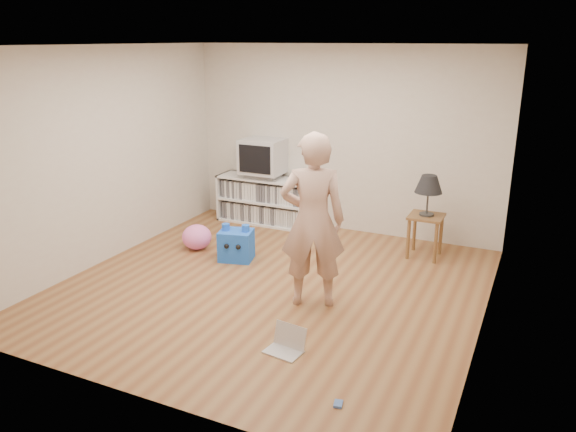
# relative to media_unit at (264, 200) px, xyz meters

# --- Properties ---
(ground) EXTENTS (4.50, 4.50, 0.00)m
(ground) POSITION_rel_media_unit_xyz_m (1.14, -2.04, -0.35)
(ground) COLOR brown
(ground) RESTS_ON ground
(walls) EXTENTS (4.52, 4.52, 2.60)m
(walls) POSITION_rel_media_unit_xyz_m (1.14, -2.04, 0.95)
(walls) COLOR beige
(walls) RESTS_ON ground
(ceiling) EXTENTS (4.50, 4.50, 0.01)m
(ceiling) POSITION_rel_media_unit_xyz_m (1.14, -2.04, 2.25)
(ceiling) COLOR white
(ceiling) RESTS_ON walls
(media_unit) EXTENTS (1.40, 0.45, 0.70)m
(media_unit) POSITION_rel_media_unit_xyz_m (0.00, 0.00, 0.00)
(media_unit) COLOR white
(media_unit) RESTS_ON ground
(dvd_deck) EXTENTS (0.45, 0.35, 0.07)m
(dvd_deck) POSITION_rel_media_unit_xyz_m (0.00, -0.02, 0.39)
(dvd_deck) COLOR gray
(dvd_deck) RESTS_ON media_unit
(crt_tv) EXTENTS (0.60, 0.53, 0.50)m
(crt_tv) POSITION_rel_media_unit_xyz_m (0.00, -0.02, 0.67)
(crt_tv) COLOR #B5B5BB
(crt_tv) RESTS_ON dvd_deck
(side_table) EXTENTS (0.42, 0.42, 0.55)m
(side_table) POSITION_rel_media_unit_xyz_m (2.49, -0.39, 0.07)
(side_table) COLOR brown
(side_table) RESTS_ON ground
(table_lamp) EXTENTS (0.34, 0.34, 0.52)m
(table_lamp) POSITION_rel_media_unit_xyz_m (2.49, -0.39, 0.59)
(table_lamp) COLOR #333333
(table_lamp) RESTS_ON side_table
(person) EXTENTS (0.78, 0.66, 1.82)m
(person) POSITION_rel_media_unit_xyz_m (1.70, -2.21, 0.56)
(person) COLOR tan
(person) RESTS_ON ground
(laptop) EXTENTS (0.35, 0.30, 0.22)m
(laptop) POSITION_rel_media_unit_xyz_m (1.87, -3.18, -0.29)
(laptop) COLOR silver
(laptop) RESTS_ON ground
(playing_cards) EXTENTS (0.08, 0.10, 0.02)m
(playing_cards) POSITION_rel_media_unit_xyz_m (2.56, -3.73, -0.34)
(playing_cards) COLOR #476DBE
(playing_cards) RESTS_ON ground
(plush_blue) EXTENTS (0.47, 0.41, 0.47)m
(plush_blue) POSITION_rel_media_unit_xyz_m (0.38, -1.50, -0.15)
(plush_blue) COLOR blue
(plush_blue) RESTS_ON ground
(plush_pink) EXTENTS (0.39, 0.39, 0.33)m
(plush_pink) POSITION_rel_media_unit_xyz_m (-0.29, -1.39, -0.19)
(plush_pink) COLOR pink
(plush_pink) RESTS_ON ground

